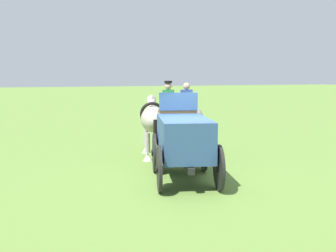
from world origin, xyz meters
TOP-DOWN VIEW (x-y plane):
  - ground_plane at (0.00, 0.00)m, footprint 220.00×220.00m
  - show_wagon at (0.16, -0.05)m, footprint 5.71×2.62m
  - draft_horse_near at (3.77, -0.57)m, footprint 3.11×1.56m
  - draft_horse_off at (3.35, -1.80)m, footprint 2.93×1.55m

SIDE VIEW (x-z plane):
  - ground_plane at x=0.00m, z-range 0.00..0.00m
  - show_wagon at x=0.16m, z-range -0.19..2.60m
  - draft_horse_near at x=3.77m, z-range 0.23..2.42m
  - draft_horse_off at x=3.35m, z-range 0.25..2.50m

